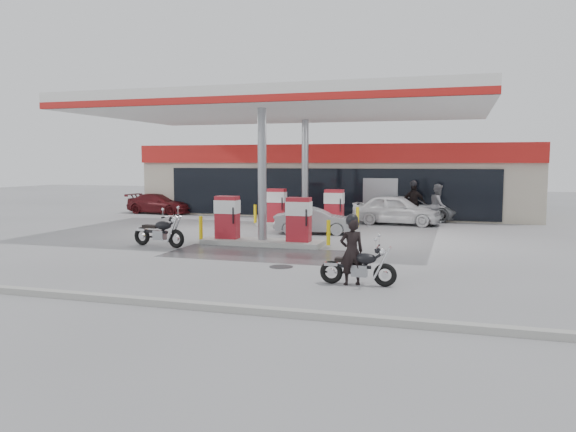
{
  "coord_description": "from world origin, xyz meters",
  "views": [
    {
      "loc": [
        6.91,
        -17.41,
        3.07
      ],
      "look_at": [
        1.3,
        0.97,
        1.2
      ],
      "focal_mm": 35.0,
      "sensor_mm": 36.0,
      "label": 1
    }
  ],
  "objects_px": {
    "hatchback_silver": "(314,221)",
    "parked_car_left": "(160,204)",
    "sedan_white": "(397,210)",
    "parked_motorcycle": "(160,233)",
    "main_motorcycle": "(359,268)",
    "biker_main": "(352,252)",
    "attendant": "(438,205)",
    "biker_walking": "(413,203)",
    "pump_island_far": "(305,212)",
    "pump_island_near": "(262,226)",
    "parked_car_right": "(409,208)"
  },
  "relations": [
    {
      "from": "pump_island_far",
      "to": "parked_car_left",
      "type": "relative_size",
      "value": 1.27
    },
    {
      "from": "parked_motorcycle",
      "to": "biker_walking",
      "type": "bearing_deg",
      "value": 61.6
    },
    {
      "from": "biker_main",
      "to": "pump_island_far",
      "type": "bearing_deg",
      "value": -97.59
    },
    {
      "from": "hatchback_silver",
      "to": "biker_walking",
      "type": "distance_m",
      "value": 6.52
    },
    {
      "from": "hatchback_silver",
      "to": "parked_motorcycle",
      "type": "bearing_deg",
      "value": 130.48
    },
    {
      "from": "hatchback_silver",
      "to": "biker_walking",
      "type": "bearing_deg",
      "value": -43.42
    },
    {
      "from": "biker_walking",
      "to": "pump_island_near",
      "type": "bearing_deg",
      "value": -120.58
    },
    {
      "from": "parked_motorcycle",
      "to": "parked_car_left",
      "type": "xyz_separation_m",
      "value": [
        -6.62,
        11.57,
        0.08
      ]
    },
    {
      "from": "main_motorcycle",
      "to": "parked_car_right",
      "type": "height_order",
      "value": "parked_car_right"
    },
    {
      "from": "biker_main",
      "to": "hatchback_silver",
      "type": "bearing_deg",
      "value": -98.52
    },
    {
      "from": "main_motorcycle",
      "to": "biker_main",
      "type": "xyz_separation_m",
      "value": [
        -0.19,
        -0.01,
        0.4
      ]
    },
    {
      "from": "hatchback_silver",
      "to": "parked_car_left",
      "type": "height_order",
      "value": "parked_car_left"
    },
    {
      "from": "biker_main",
      "to": "hatchback_silver",
      "type": "xyz_separation_m",
      "value": [
        -3.33,
        9.36,
        -0.28
      ]
    },
    {
      "from": "sedan_white",
      "to": "biker_walking",
      "type": "height_order",
      "value": "biker_walking"
    },
    {
      "from": "sedan_white",
      "to": "attendant",
      "type": "distance_m",
      "value": 2.0
    },
    {
      "from": "biker_main",
      "to": "biker_walking",
      "type": "distance_m",
      "value": 14.71
    },
    {
      "from": "parked_motorcycle",
      "to": "biker_walking",
      "type": "xyz_separation_m",
      "value": [
        8.14,
        10.51,
        0.49
      ]
    },
    {
      "from": "parked_car_right",
      "to": "biker_main",
      "type": "bearing_deg",
      "value": 162.97
    },
    {
      "from": "pump_island_near",
      "to": "biker_main",
      "type": "bearing_deg",
      "value": -52.61
    },
    {
      "from": "attendant",
      "to": "parked_car_left",
      "type": "bearing_deg",
      "value": 83.36
    },
    {
      "from": "hatchback_silver",
      "to": "parked_car_right",
      "type": "bearing_deg",
      "value": -36.97
    },
    {
      "from": "attendant",
      "to": "parked_car_left",
      "type": "relative_size",
      "value": 0.5
    },
    {
      "from": "parked_car_left",
      "to": "sedan_white",
      "type": "bearing_deg",
      "value": -91.52
    },
    {
      "from": "hatchback_silver",
      "to": "main_motorcycle",
      "type": "bearing_deg",
      "value": -168.14
    },
    {
      "from": "pump_island_far",
      "to": "parked_car_left",
      "type": "distance_m",
      "value": 10.77
    },
    {
      "from": "pump_island_far",
      "to": "parked_motorcycle",
      "type": "xyz_separation_m",
      "value": [
        -3.38,
        -7.57,
        -0.2
      ]
    },
    {
      "from": "parked_motorcycle",
      "to": "sedan_white",
      "type": "bearing_deg",
      "value": 62.18
    },
    {
      "from": "main_motorcycle",
      "to": "parked_motorcycle",
      "type": "relative_size",
      "value": 0.87
    },
    {
      "from": "pump_island_near",
      "to": "parked_motorcycle",
      "type": "relative_size",
      "value": 2.31
    },
    {
      "from": "parked_motorcycle",
      "to": "parked_car_left",
      "type": "height_order",
      "value": "parked_car_left"
    },
    {
      "from": "parked_motorcycle",
      "to": "parked_car_right",
      "type": "distance_m",
      "value": 14.0
    },
    {
      "from": "sedan_white",
      "to": "parked_motorcycle",
      "type": "bearing_deg",
      "value": 148.07
    },
    {
      "from": "parked_motorcycle",
      "to": "biker_main",
      "type": "bearing_deg",
      "value": -18.96
    },
    {
      "from": "pump_island_near",
      "to": "main_motorcycle",
      "type": "xyz_separation_m",
      "value": [
        4.6,
        -5.75,
        -0.27
      ]
    },
    {
      "from": "hatchback_silver",
      "to": "parked_car_left",
      "type": "bearing_deg",
      "value": 51.18
    },
    {
      "from": "main_motorcycle",
      "to": "hatchback_silver",
      "type": "bearing_deg",
      "value": 109.27
    },
    {
      "from": "pump_island_near",
      "to": "attendant",
      "type": "distance_m",
      "value": 10.02
    },
    {
      "from": "biker_main",
      "to": "parked_car_left",
      "type": "bearing_deg",
      "value": -75.69
    },
    {
      "from": "main_motorcycle",
      "to": "parked_car_left",
      "type": "bearing_deg",
      "value": 131.43
    },
    {
      "from": "parked_motorcycle",
      "to": "pump_island_near",
      "type": "bearing_deg",
      "value": 34.24
    },
    {
      "from": "pump_island_far",
      "to": "parked_car_left",
      "type": "bearing_deg",
      "value": 158.2
    },
    {
      "from": "parked_motorcycle",
      "to": "hatchback_silver",
      "type": "bearing_deg",
      "value": 58.63
    },
    {
      "from": "pump_island_near",
      "to": "parked_car_left",
      "type": "height_order",
      "value": "pump_island_near"
    },
    {
      "from": "main_motorcycle",
      "to": "pump_island_near",
      "type": "bearing_deg",
      "value": 127.24
    },
    {
      "from": "pump_island_near",
      "to": "pump_island_far",
      "type": "bearing_deg",
      "value": 90.0
    },
    {
      "from": "pump_island_near",
      "to": "parked_car_right",
      "type": "relative_size",
      "value": 1.09
    },
    {
      "from": "pump_island_far",
      "to": "main_motorcycle",
      "type": "height_order",
      "value": "pump_island_far"
    },
    {
      "from": "parked_motorcycle",
      "to": "biker_walking",
      "type": "relative_size",
      "value": 1.11
    },
    {
      "from": "attendant",
      "to": "hatchback_silver",
      "type": "bearing_deg",
      "value": 132.31
    },
    {
      "from": "biker_walking",
      "to": "hatchback_silver",
      "type": "bearing_deg",
      "value": -127.18
    }
  ]
}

